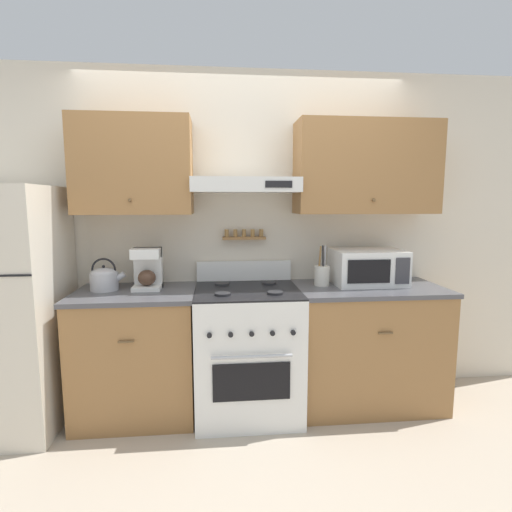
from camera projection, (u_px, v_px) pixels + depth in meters
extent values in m
plane|color=#B2A38E|center=(251.00, 432.00, 2.71)|extent=(16.00, 16.00, 0.00)
cube|color=beige|center=(243.00, 236.00, 3.21)|extent=(5.20, 0.08, 2.55)
cube|color=olive|center=(134.00, 166.00, 2.86)|extent=(0.83, 0.33, 0.69)
sphere|color=brown|center=(130.00, 200.00, 2.72)|extent=(0.02, 0.02, 0.02)
cube|color=olive|center=(366.00, 168.00, 3.03)|extent=(1.07, 0.33, 0.69)
sphere|color=brown|center=(374.00, 200.00, 2.89)|extent=(0.02, 0.02, 0.02)
cube|color=silver|center=(245.00, 185.00, 2.94)|extent=(0.79, 0.37, 0.11)
cube|color=black|center=(279.00, 184.00, 2.77)|extent=(0.19, 0.01, 0.05)
cube|color=olive|center=(244.00, 238.00, 3.14)|extent=(0.34, 0.07, 0.02)
cylinder|color=olive|center=(227.00, 233.00, 3.12)|extent=(0.03, 0.03, 0.06)
cylinder|color=olive|center=(235.00, 233.00, 3.12)|extent=(0.03, 0.03, 0.06)
cylinder|color=olive|center=(244.00, 233.00, 3.13)|extent=(0.03, 0.03, 0.06)
cylinder|color=olive|center=(253.00, 233.00, 3.14)|extent=(0.03, 0.03, 0.06)
cylinder|color=olive|center=(261.00, 233.00, 3.14)|extent=(0.03, 0.03, 0.06)
cube|color=olive|center=(137.00, 355.00, 2.90)|extent=(0.83, 0.63, 0.88)
cube|color=#4C4C51|center=(135.00, 293.00, 2.84)|extent=(0.85, 0.65, 0.03)
cylinder|color=brown|center=(126.00, 342.00, 2.55)|extent=(0.10, 0.01, 0.01)
cube|color=olive|center=(367.00, 347.00, 3.07)|extent=(1.07, 0.63, 0.88)
cube|color=#4C4C51|center=(369.00, 288.00, 3.00)|extent=(1.09, 0.65, 0.03)
cylinder|color=brown|center=(386.00, 333.00, 2.71)|extent=(0.10, 0.01, 0.01)
cube|color=white|center=(247.00, 351.00, 2.94)|extent=(0.75, 0.69, 0.91)
cube|color=black|center=(252.00, 382.00, 2.60)|extent=(0.51, 0.01, 0.26)
cylinder|color=#ADAFB5|center=(252.00, 357.00, 2.55)|extent=(0.52, 0.02, 0.02)
cube|color=black|center=(247.00, 290.00, 2.87)|extent=(0.75, 0.69, 0.01)
cylinder|color=#232326|center=(223.00, 294.00, 2.69)|extent=(0.11, 0.11, 0.02)
cylinder|color=#232326|center=(275.00, 293.00, 2.72)|extent=(0.11, 0.11, 0.02)
cylinder|color=#232326|center=(222.00, 284.00, 3.02)|extent=(0.11, 0.11, 0.02)
cylinder|color=#232326|center=(269.00, 283.00, 3.05)|extent=(0.11, 0.11, 0.02)
cylinder|color=black|center=(209.00, 335.00, 2.52)|extent=(0.03, 0.02, 0.03)
cylinder|color=black|center=(231.00, 335.00, 2.53)|extent=(0.03, 0.02, 0.03)
cylinder|color=black|center=(252.00, 334.00, 2.55)|extent=(0.03, 0.02, 0.03)
cylinder|color=black|center=(273.00, 333.00, 2.56)|extent=(0.03, 0.02, 0.03)
cylinder|color=black|center=(293.00, 333.00, 2.57)|extent=(0.03, 0.02, 0.03)
cube|color=white|center=(244.00, 271.00, 3.18)|extent=(0.75, 0.04, 0.16)
cube|color=beige|center=(1.00, 309.00, 2.70)|extent=(0.77, 0.74, 1.65)
cylinder|color=#B7B7BC|center=(104.00, 281.00, 2.87)|extent=(0.20, 0.20, 0.13)
ellipsoid|color=#B7B7BC|center=(104.00, 273.00, 2.86)|extent=(0.18, 0.18, 0.07)
sphere|color=black|center=(103.00, 266.00, 2.85)|extent=(0.02, 0.02, 0.02)
cylinder|color=#B7B7BC|center=(118.00, 279.00, 2.87)|extent=(0.12, 0.04, 0.10)
torus|color=black|center=(104.00, 270.00, 2.85)|extent=(0.17, 0.01, 0.17)
cube|color=white|center=(148.00, 287.00, 2.90)|extent=(0.20, 0.21, 0.03)
cube|color=white|center=(149.00, 267.00, 2.95)|extent=(0.20, 0.08, 0.30)
cube|color=white|center=(146.00, 253.00, 2.86)|extent=(0.20, 0.17, 0.07)
ellipsoid|color=#4C3323|center=(147.00, 278.00, 2.87)|extent=(0.13, 0.13, 0.11)
cube|color=white|center=(367.00, 267.00, 3.07)|extent=(0.53, 0.38, 0.27)
cube|color=black|center=(369.00, 271.00, 2.87)|extent=(0.32, 0.01, 0.17)
cube|color=#38383D|center=(403.00, 271.00, 2.89)|extent=(0.11, 0.01, 0.19)
cylinder|color=silver|center=(322.00, 276.00, 3.02)|extent=(0.11, 0.11, 0.15)
cylinder|color=olive|center=(320.00, 256.00, 2.99)|extent=(0.01, 0.05, 0.16)
cylinder|color=#28282B|center=(323.00, 256.00, 3.00)|extent=(0.01, 0.04, 0.16)
cylinder|color=#B2B2B7|center=(325.00, 256.00, 3.01)|extent=(0.01, 0.03, 0.16)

